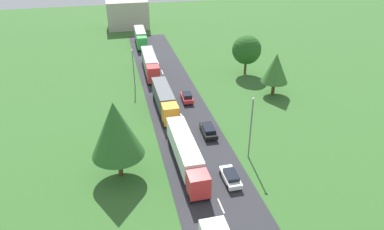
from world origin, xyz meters
The scene contains 14 objects.
road centered at (0.00, 24.50, 0.03)m, with size 10.00×140.00×0.06m, color #2B2B30.
truck_second centered at (-2.19, 32.55, 2.10)m, with size 2.60×14.56×3.52m.
truck_third centered at (-2.32, 48.67, 2.11)m, with size 2.56×12.88×3.53m.
truck_fourth centered at (-2.47, 66.35, 2.18)m, with size 2.82×14.42×3.64m.
truck_fifth centered at (-2.35, 86.20, 2.19)m, with size 2.82×11.97×3.72m.
car_third centered at (2.41, 28.02, 0.80)m, with size 1.73×4.27×1.40m.
car_fourth centered at (2.75, 39.27, 0.81)m, with size 2.04×4.60×1.42m.
car_fifth centered at (2.07, 51.02, 0.88)m, with size 1.92×4.02×1.60m.
lamppost_second centered at (6.51, 32.53, 5.00)m, with size 0.36×0.36×9.03m.
lamppost_third centered at (-6.42, 59.30, 4.30)m, with size 0.36×0.36×7.67m.
tree_pine centered at (18.29, 50.32, 5.16)m, with size 4.84×4.84×7.85m.
tree_elm centered at (16.87, 61.00, 5.29)m, with size 5.97×5.97×8.29m.
tree_ash centered at (-10.66, 32.50, 6.80)m, with size 6.44×6.44×10.36m.
distant_building centered at (-4.18, 104.30, 4.04)m, with size 12.04×8.77×8.08m, color #B2A899.
Camera 1 is at (-10.15, -4.30, 28.29)m, focal length 33.06 mm.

